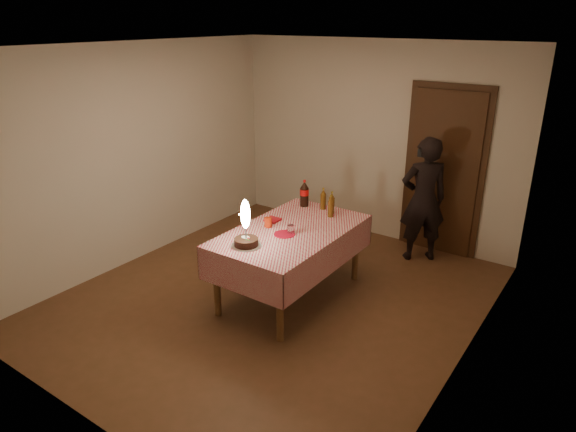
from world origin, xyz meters
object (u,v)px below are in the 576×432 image
at_px(cola_bottle, 304,194).
at_px(birthday_cake, 246,232).
at_px(clear_cup, 291,229).
at_px(photographer, 423,199).
at_px(red_plate, 285,234).
at_px(amber_bottle_left, 323,199).
at_px(amber_bottle_mid, 332,203).
at_px(dining_table, 291,239).
at_px(amber_bottle_right, 331,207).
at_px(red_cup, 268,222).

bearing_deg(cola_bottle, birthday_cake, -83.29).
height_order(clear_cup, photographer, photographer).
bearing_deg(cola_bottle, red_plate, -70.21).
height_order(amber_bottle_left, amber_bottle_mid, same).
relative_size(dining_table, amber_bottle_right, 6.75).
bearing_deg(amber_bottle_left, amber_bottle_right, -39.46).
xyz_separation_m(birthday_cake, red_plate, (0.15, 0.43, -0.14)).
relative_size(red_cup, clear_cup, 1.11).
xyz_separation_m(clear_cup, photographer, (0.73, 1.77, -0.04)).
bearing_deg(amber_bottle_left, amber_bottle_mid, -21.30).
bearing_deg(red_plate, red_cup, 164.86).
bearing_deg(amber_bottle_right, amber_bottle_left, 140.54).
xyz_separation_m(dining_table, amber_bottle_mid, (0.10, 0.66, 0.22)).
xyz_separation_m(dining_table, photographer, (0.79, 1.69, 0.10)).
xyz_separation_m(birthday_cake, red_cup, (-0.11, 0.50, -0.09)).
height_order(birthday_cake, clear_cup, birthday_cake).
height_order(clear_cup, amber_bottle_right, amber_bottle_right).
distance_m(birthday_cake, cola_bottle, 1.26).
bearing_deg(amber_bottle_left, cola_bottle, -170.80).
bearing_deg(amber_bottle_mid, photographer, 56.34).
bearing_deg(amber_bottle_left, clear_cup, -83.08).
xyz_separation_m(red_cup, amber_bottle_right, (0.39, 0.63, 0.07)).
xyz_separation_m(red_plate, amber_bottle_mid, (0.08, 0.80, 0.11)).
distance_m(red_cup, amber_bottle_left, 0.81).
distance_m(dining_table, amber_bottle_right, 0.62).
relative_size(red_plate, cola_bottle, 0.69).
bearing_deg(cola_bottle, photographer, 43.55).
height_order(red_cup, cola_bottle, cola_bottle).
relative_size(cola_bottle, photographer, 0.20).
bearing_deg(amber_bottle_mid, amber_bottle_left, 158.70).
distance_m(red_plate, photographer, 1.99).
xyz_separation_m(dining_table, birthday_cake, (-0.13, -0.57, 0.24)).
relative_size(cola_bottle, amber_bottle_right, 1.25).
height_order(amber_bottle_mid, photographer, photographer).
bearing_deg(clear_cup, photographer, 67.46).
bearing_deg(dining_table, cola_bottle, 112.11).
relative_size(dining_table, amber_bottle_mid, 6.75).
relative_size(clear_cup, amber_bottle_right, 0.35).
bearing_deg(amber_bottle_mid, cola_bottle, 177.14).
bearing_deg(amber_bottle_mid, red_plate, -95.90).
xyz_separation_m(dining_table, red_plate, (0.02, -0.14, 0.11)).
height_order(red_plate, red_cup, red_cup).
bearing_deg(red_plate, photographer, 67.23).
distance_m(dining_table, clear_cup, 0.17).
relative_size(dining_table, photographer, 1.11).
bearing_deg(clear_cup, dining_table, 124.59).
distance_m(amber_bottle_right, amber_bottle_mid, 0.11).
height_order(clear_cup, amber_bottle_mid, amber_bottle_mid).
bearing_deg(birthday_cake, red_plate, 71.18).
height_order(dining_table, photographer, photographer).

